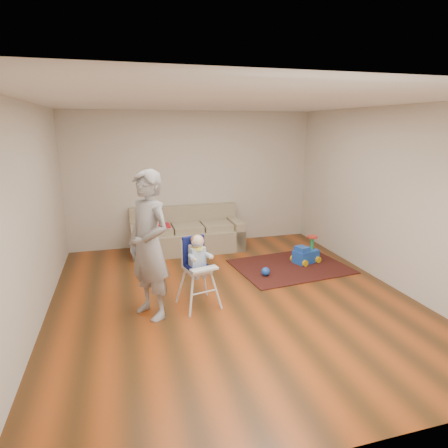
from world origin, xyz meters
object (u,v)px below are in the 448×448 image
object	(u,v)px
high_chair	(198,272)
adult	(149,246)
ride_on_toy	(306,250)
toy_ball	(266,272)
side_table	(158,240)
sofa	(187,230)

from	to	relation	value
high_chair	adult	bearing A→B (deg)	175.38
ride_on_toy	toy_ball	xyz separation A→B (m)	(-0.94, -0.40, -0.17)
side_table	toy_ball	xyz separation A→B (m)	(1.57, -1.74, -0.16)
ride_on_toy	toy_ball	size ratio (longest dim) A/B	3.30
sofa	toy_ball	size ratio (longest dim) A/B	15.11
sofa	adult	size ratio (longest dim) A/B	1.14
sofa	adult	bearing A→B (deg)	-110.03
ride_on_toy	high_chair	size ratio (longest dim) A/B	0.46
ride_on_toy	high_chair	bearing A→B (deg)	-171.37
toy_ball	adult	world-z (taller)	adult
side_table	adult	xyz separation A→B (m)	(-0.34, -2.55, 0.71)
side_table	toy_ball	distance (m)	2.35
sofa	toy_ball	world-z (taller)	sofa
sofa	toy_ball	bearing A→B (deg)	-59.54
ride_on_toy	high_chair	world-z (taller)	high_chair
high_chair	adult	xyz separation A→B (m)	(-0.64, -0.09, 0.46)
high_chair	adult	world-z (taller)	adult
sofa	ride_on_toy	distance (m)	2.33
sofa	ride_on_toy	bearing A→B (deg)	-33.82
ride_on_toy	adult	world-z (taller)	adult
ride_on_toy	high_chair	xyz separation A→B (m)	(-2.21, -1.11, 0.24)
side_table	high_chair	bearing A→B (deg)	-83.09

